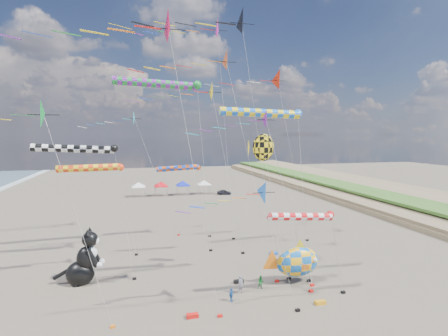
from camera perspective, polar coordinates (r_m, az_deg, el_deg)
The scene contains 28 objects.
delta_kite_0 at distance 25.83m, azimuth -8.98°, elevation 20.96°, with size 12.69×2.62×22.43m.
delta_kite_1 at distance 25.96m, azimuth -28.16°, elevation 7.19°, with size 11.64×2.18×16.41m.
delta_kite_2 at distance 31.27m, azimuth 0.68°, elevation 16.66°, with size 11.54×2.04×21.37m.
delta_kite_3 at distance 25.92m, azimuth 4.79°, elevation -5.03°, with size 9.41×1.99×10.52m.
delta_kite_4 at distance 47.32m, azimuth -13.93°, elevation 7.61°, with size 11.11×2.08×17.17m.
delta_kite_5 at distance 44.66m, azimuth 9.04°, elevation 13.64°, with size 13.70×2.80×21.96m.
delta_kite_6 at distance 46.41m, azimuth -2.87°, elevation 21.57°, with size 13.03×2.81×28.45m.
delta_kite_7 at distance 28.52m, azimuth 4.92°, elevation 7.22°, with size 10.61×1.76×16.07m.
delta_kite_8 at distance 39.06m, azimuth -2.55°, elevation 12.03°, with size 11.95×2.42×19.88m.
delta_kite_9 at distance 36.28m, azimuth 0.10°, elevation 22.58°, with size 16.57×2.90×26.30m.
windsock_0 at distance 31.01m, azimuth 6.62°, elevation 8.77°, with size 8.87×0.76×16.18m.
windsock_1 at distance 46.21m, azimuth -7.12°, elevation -0.09°, with size 7.17×0.71×9.90m.
windsock_2 at distance 40.31m, azimuth -10.36°, elevation 13.31°, with size 10.94×0.96×20.01m.
windsock_3 at distance 40.91m, azimuth -20.61°, elevation -0.04°, with size 8.31×0.83×10.70m.
windsock_4 at distance 30.06m, azimuth 12.94°, elevation -7.80°, with size 7.29×0.67×7.47m.
windsock_5 at distance 33.90m, azimuth -22.66°, elevation 2.79°, with size 8.55×0.69×13.01m.
angelfish_kite at distance 34.09m, azimuth 6.15°, elevation 3.18°, with size 3.74×3.02×13.99m.
cat_inflatable at distance 36.08m, azimuth -22.03°, elevation -13.14°, with size 3.92×1.96×5.29m, color black, non-canonical shape.
fish_inflatable at distance 34.50m, azimuth 11.86°, elevation -14.75°, with size 5.69×2.40×4.21m.
person_adult at distance 32.38m, azimuth 2.74°, elevation -18.43°, with size 0.58×0.38×1.60m, color gray.
child_green at distance 33.35m, azimuth 6.05°, elevation -18.08°, with size 0.59×0.46×1.22m, color #177A29.
child_blue at distance 31.07m, azimuth 1.20°, elevation -19.98°, with size 0.66×0.28×1.13m, color blue.
kite_bag_0 at distance 34.53m, azimuth 2.42°, elevation -18.03°, with size 0.90×0.44×0.30m, color black.
kite_bag_1 at distance 31.77m, azimuth 15.44°, elevation -20.41°, with size 0.90×0.44×0.30m, color orange.
kite_bag_2 at distance 29.00m, azimuth -5.18°, elevation -22.89°, with size 0.90×0.44×0.30m, color red.
kite_bag_3 at distance 42.17m, azimuth 8.11°, elevation -13.64°, with size 0.90×0.44×0.30m, color blue.
tent_row at distance 80.92m, azimuth -8.48°, elevation -2.24°, with size 19.20×4.20×3.80m.
parked_car at distance 81.47m, azimuth 0.04°, elevation -3.96°, with size 1.36×3.37×1.15m, color #26262D.
Camera 1 is at (-7.00, -19.75, 13.91)m, focal length 28.00 mm.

